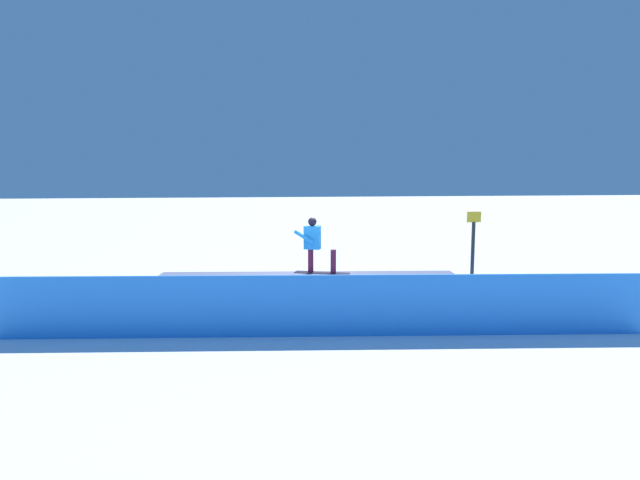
% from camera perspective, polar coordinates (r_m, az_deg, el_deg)
% --- Properties ---
extents(ground_plane, '(120.00, 120.00, 0.00)m').
position_cam_1_polar(ground_plane, '(13.85, -1.30, -6.46)').
color(ground_plane, white).
extents(grind_box, '(7.46, 1.30, 0.72)m').
position_cam_1_polar(grind_box, '(13.77, -1.30, -5.14)').
color(grind_box, blue).
rests_on(grind_box, ground_plane).
extents(snowboarder, '(1.43, 0.77, 1.42)m').
position_cam_1_polar(snowboarder, '(13.62, -0.54, -0.34)').
color(snowboarder, '#241D2A').
rests_on(snowboarder, grind_box).
extents(safety_fence, '(12.86, 1.39, 1.25)m').
position_cam_1_polar(safety_fence, '(10.77, 0.47, -6.99)').
color(safety_fence, '#2981EB').
rests_on(safety_fence, ground_plane).
extents(trail_marker, '(0.40, 0.10, 2.19)m').
position_cam_1_polar(trail_marker, '(15.54, 15.90, -0.85)').
color(trail_marker, '#262628').
rests_on(trail_marker, ground_plane).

